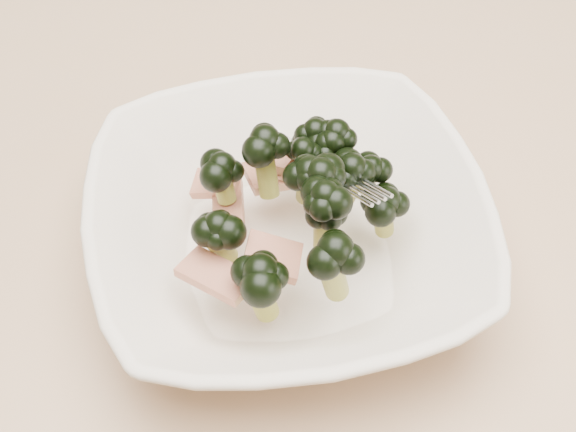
{
  "coord_description": "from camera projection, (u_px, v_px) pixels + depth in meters",
  "views": [
    {
      "loc": [
        0.07,
        -0.39,
        1.22
      ],
      "look_at": [
        0.01,
        -0.03,
        0.8
      ],
      "focal_mm": 50.0,
      "sensor_mm": 36.0,
      "label": 1
    }
  ],
  "objects": [
    {
      "name": "dining_table",
      "position": [
        286.0,
        303.0,
        0.69
      ],
      "size": [
        1.2,
        0.8,
        0.75
      ],
      "color": "tan",
      "rests_on": "ground"
    },
    {
      "name": "broccoli_dish",
      "position": [
        290.0,
        225.0,
        0.57
      ],
      "size": [
        0.36,
        0.36,
        0.11
      ],
      "color": "beige",
      "rests_on": "dining_table"
    }
  ]
}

